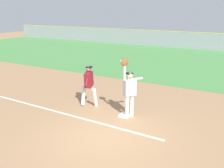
{
  "coord_description": "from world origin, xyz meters",
  "views": [
    {
      "loc": [
        4.11,
        -6.56,
        3.97
      ],
      "look_at": [
        -1.09,
        2.32,
        1.05
      ],
      "focal_mm": 42.91,
      "sensor_mm": 36.0,
      "label": 1
    }
  ],
  "objects_px": {
    "runner": "(89,83)",
    "parked_car_blue": "(196,39)",
    "first_base": "(125,115)",
    "parked_car_red": "(149,36)",
    "baseball": "(121,61)",
    "fielder": "(129,88)"
  },
  "relations": [
    {
      "from": "parked_car_red",
      "to": "parked_car_blue",
      "type": "bearing_deg",
      "value": 2.46
    },
    {
      "from": "fielder",
      "to": "parked_car_red",
      "type": "xyz_separation_m",
      "value": [
        -8.79,
        22.79,
        -0.45
      ]
    },
    {
      "from": "first_base",
      "to": "parked_car_red",
      "type": "bearing_deg",
      "value": 110.72
    },
    {
      "from": "runner",
      "to": "parked_car_blue",
      "type": "distance_m",
      "value": 22.3
    },
    {
      "from": "first_base",
      "to": "baseball",
      "type": "height_order",
      "value": "baseball"
    },
    {
      "from": "baseball",
      "to": "parked_car_blue",
      "type": "bearing_deg",
      "value": 96.74
    },
    {
      "from": "first_base",
      "to": "parked_car_red",
      "type": "distance_m",
      "value": 24.44
    },
    {
      "from": "first_base",
      "to": "fielder",
      "type": "height_order",
      "value": "fielder"
    },
    {
      "from": "fielder",
      "to": "parked_car_blue",
      "type": "relative_size",
      "value": 0.5
    },
    {
      "from": "first_base",
      "to": "baseball",
      "type": "xyz_separation_m",
      "value": [
        -0.15,
        -0.03,
        2.09
      ]
    },
    {
      "from": "runner",
      "to": "parked_car_red",
      "type": "height_order",
      "value": "runner"
    },
    {
      "from": "runner",
      "to": "fielder",
      "type": "bearing_deg",
      "value": -21.94
    },
    {
      "from": "runner",
      "to": "baseball",
      "type": "bearing_deg",
      "value": -26.02
    },
    {
      "from": "first_base",
      "to": "runner",
      "type": "distance_m",
      "value": 2.06
    },
    {
      "from": "baseball",
      "to": "runner",
      "type": "bearing_deg",
      "value": 170.33
    },
    {
      "from": "baseball",
      "to": "fielder",
      "type": "bearing_deg",
      "value": 16.83
    },
    {
      "from": "first_base",
      "to": "parked_car_red",
      "type": "xyz_separation_m",
      "value": [
        -8.64,
        22.85,
        0.63
      ]
    },
    {
      "from": "baseball",
      "to": "parked_car_red",
      "type": "distance_m",
      "value": 24.45
    },
    {
      "from": "fielder",
      "to": "baseball",
      "type": "height_order",
      "value": "fielder"
    },
    {
      "from": "fielder",
      "to": "parked_car_red",
      "type": "distance_m",
      "value": 24.43
    },
    {
      "from": "runner",
      "to": "baseball",
      "type": "relative_size",
      "value": 23.24
    },
    {
      "from": "parked_car_red",
      "to": "runner",
      "type": "bearing_deg",
      "value": -67.51
    }
  ]
}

